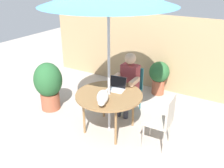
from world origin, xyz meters
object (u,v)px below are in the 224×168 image
Objects in this scene: patio_table at (109,97)px; person_seated at (128,80)px; chair_occupied at (132,85)px; laptop at (117,86)px; potted_plant_by_chair at (48,84)px; chair_empty at (163,118)px; potted_plant_near_fence at (159,75)px; cat at (103,98)px.

person_seated is (0.00, 0.72, 0.03)m from patio_table.
chair_occupied is at bearing 90.00° from patio_table.
potted_plant_by_chair is at bearing -171.22° from laptop.
laptop reaches higher than patio_table.
chair_occupied is 2.75× the size of laptop.
chair_occupied is 0.68m from laptop.
person_seated is (-0.98, 0.69, 0.17)m from chair_empty.
chair_empty is 2.75× the size of laptop.
chair_empty is 1.14× the size of potted_plant_near_fence.
laptop is at bearing -88.66° from chair_occupied.
cat is at bearing -159.66° from chair_empty.
chair_empty is at bearing 2.01° from patio_table.
potted_plant_by_chair reaches higher than potted_plant_near_fence.
chair_empty is (0.98, -0.84, 0.00)m from chair_occupied.
person_seated is 2.05× the size of cat.
person_seated is 1.16m from potted_plant_near_fence.
cat is at bearing -12.15° from potted_plant_by_chair.
chair_occupied is 0.89× the size of potted_plant_by_chair.
laptop reaches higher than chair_empty.
potted_plant_by_chair reaches higher than chair_occupied.
potted_plant_by_chair reaches higher than patio_table.
potted_plant_near_fence is (0.23, 1.11, -0.23)m from person_seated.
cat is 0.77× the size of potted_plant_near_fence.
potted_plant_near_fence is at bearing 112.55° from chair_empty.
patio_table is 1.85m from potted_plant_near_fence.
laptop is (0.01, -0.47, 0.08)m from person_seated.
person_seated is at bearing 25.77° from potted_plant_by_chair.
patio_table is 0.89m from chair_occupied.
patio_table is 3.53× the size of laptop.
laptop is at bearing 8.78° from potted_plant_by_chair.
cat is (0.05, -0.55, 0.02)m from laptop.
chair_occupied is at bearing 30.63° from potted_plant_by_chair.
potted_plant_by_chair is (-1.51, 0.33, -0.23)m from cat.
potted_plant_by_chair reaches higher than chair_empty.
person_seated is at bearing 90.00° from patio_table.
patio_table is at bearing -0.84° from potted_plant_by_chair.
person_seated is 3.78× the size of laptop.
potted_plant_by_chair is at bearing 167.85° from cat.
potted_plant_near_fence is at bearing 82.74° from patio_table.
chair_empty is at bearing -35.03° from person_seated.
patio_table is at bearing -97.26° from potted_plant_near_fence.
cat is 2.16m from potted_plant_near_fence.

